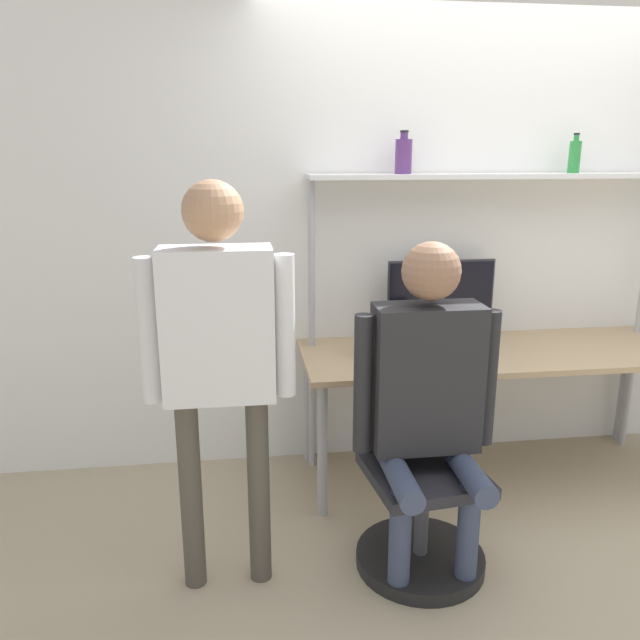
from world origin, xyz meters
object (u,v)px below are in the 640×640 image
(monitor, at_px, (441,299))
(bottle_green, at_px, (575,156))
(person_seated, at_px, (428,385))
(person_standing, at_px, (218,340))
(cell_phone, at_px, (453,360))
(office_chair, at_px, (418,503))
(laptop, at_px, (398,349))
(bottle_purple, at_px, (404,156))

(monitor, relative_size, bottle_green, 2.88)
(person_seated, height_order, person_standing, person_standing)
(cell_phone, distance_m, office_chair, 0.79)
(laptop, xyz_separation_m, bottle_green, (1.02, 0.31, 0.94))
(laptop, bearing_deg, cell_phone, -10.35)
(laptop, relative_size, bottle_green, 1.70)
(cell_phone, xyz_separation_m, person_seated, (-0.32, -0.60, 0.11))
(person_standing, relative_size, bottle_purple, 7.63)
(person_standing, bearing_deg, person_seated, -0.87)
(person_seated, bearing_deg, laptop, 86.03)
(monitor, relative_size, cell_phone, 4.00)
(cell_phone, xyz_separation_m, bottle_green, (0.75, 0.36, 1.00))
(monitor, distance_m, office_chair, 1.19)
(cell_phone, height_order, person_seated, person_seated)
(monitor, bearing_deg, person_standing, -142.00)
(laptop, height_order, office_chair, laptop)
(monitor, relative_size, laptop, 1.70)
(monitor, height_order, bottle_green, bottle_green)
(laptop, distance_m, bottle_purple, 1.00)
(laptop, height_order, bottle_green, bottle_green)
(monitor, distance_m, bottle_green, 1.04)
(person_standing, distance_m, bottle_purple, 1.50)
(monitor, bearing_deg, laptop, -137.37)
(cell_phone, relative_size, person_standing, 0.09)
(laptop, bearing_deg, monitor, 42.63)
(bottle_green, bearing_deg, person_seated, -137.97)
(person_standing, height_order, bottle_purple, bottle_purple)
(cell_phone, bearing_deg, laptop, 169.65)
(laptop, xyz_separation_m, bottle_purple, (0.08, 0.31, 0.95))
(monitor, xyz_separation_m, person_standing, (-1.19, -0.93, 0.09))
(cell_phone, xyz_separation_m, person_standing, (-1.15, -0.59, 0.33))
(laptop, bearing_deg, person_standing, -143.79)
(laptop, relative_size, bottle_purple, 1.62)
(monitor, bearing_deg, office_chair, -111.81)
(laptop, bearing_deg, bottle_purple, 75.86)
(person_standing, bearing_deg, bottle_green, 26.56)
(monitor, distance_m, person_seated, 1.01)
(person_seated, bearing_deg, cell_phone, 62.15)
(laptop, distance_m, office_chair, 0.80)
(office_chair, xyz_separation_m, person_seated, (0.01, -0.04, 0.56))
(monitor, xyz_separation_m, person_seated, (-0.35, -0.94, -0.13))
(laptop, distance_m, person_standing, 1.12)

